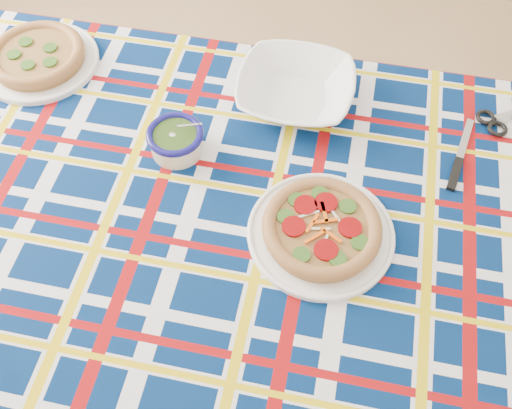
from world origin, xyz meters
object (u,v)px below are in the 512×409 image
at_px(serving_bowl, 295,90).
at_px(dining_table, 233,227).
at_px(pesto_bowl, 176,139).
at_px(main_focaccia_plate, 322,228).

bearing_deg(serving_bowl, dining_table, -94.37).
relative_size(dining_table, pesto_bowl, 13.64).
distance_m(dining_table, pesto_bowl, 0.25).
relative_size(dining_table, main_focaccia_plate, 5.62).
xyz_separation_m(dining_table, main_focaccia_plate, (0.21, 0.00, 0.12)).
height_order(dining_table, serving_bowl, serving_bowl).
relative_size(main_focaccia_plate, pesto_bowl, 2.43).
height_order(pesto_bowl, serving_bowl, pesto_bowl).
bearing_deg(serving_bowl, pesto_bowl, -129.64).
xyz_separation_m(dining_table, serving_bowl, (0.03, 0.38, 0.12)).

